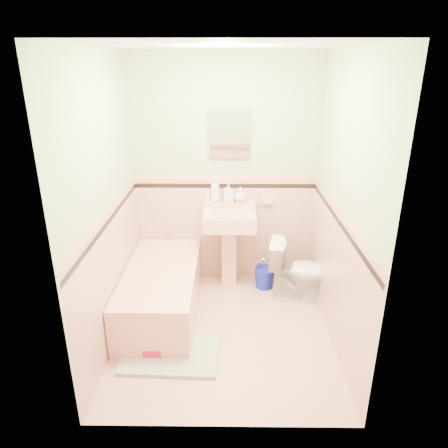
{
  "coord_description": "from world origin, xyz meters",
  "views": [
    {
      "loc": [
        0.04,
        -3.28,
        2.4
      ],
      "look_at": [
        0.0,
        0.25,
        1.0
      ],
      "focal_mm": 33.22,
      "sensor_mm": 36.0,
      "label": 1
    }
  ],
  "objects_px": {
    "medicine_cabinet": "(230,133)",
    "shoe": "(152,352)",
    "soap_bottle_mid": "(228,192)",
    "bucket": "(264,278)",
    "sink": "(229,250)",
    "soap_bottle_right": "(240,195)",
    "bathtub": "(162,292)",
    "toilet": "(300,271)",
    "soap_bottle_left": "(215,190)"
  },
  "relations": [
    {
      "from": "medicine_cabinet",
      "to": "shoe",
      "type": "distance_m",
      "value": 2.29
    },
    {
      "from": "soap_bottle_mid",
      "to": "bucket",
      "type": "relative_size",
      "value": 0.93
    },
    {
      "from": "sink",
      "to": "soap_bottle_right",
      "type": "height_order",
      "value": "soap_bottle_right"
    },
    {
      "from": "bathtub",
      "to": "toilet",
      "type": "height_order",
      "value": "toilet"
    },
    {
      "from": "soap_bottle_mid",
      "to": "soap_bottle_right",
      "type": "bearing_deg",
      "value": 0.0
    },
    {
      "from": "bucket",
      "to": "soap_bottle_mid",
      "type": "bearing_deg",
      "value": 153.89
    },
    {
      "from": "bathtub",
      "to": "soap_bottle_right",
      "type": "height_order",
      "value": "soap_bottle_right"
    },
    {
      "from": "toilet",
      "to": "shoe",
      "type": "bearing_deg",
      "value": 136.45
    },
    {
      "from": "soap_bottle_right",
      "to": "bucket",
      "type": "distance_m",
      "value": 0.98
    },
    {
      "from": "soap_bottle_right",
      "to": "toilet",
      "type": "xyz_separation_m",
      "value": [
        0.63,
        -0.43,
        -0.7
      ]
    },
    {
      "from": "medicine_cabinet",
      "to": "soap_bottle_right",
      "type": "bearing_deg",
      "value": -14.34
    },
    {
      "from": "soap_bottle_mid",
      "to": "soap_bottle_left",
      "type": "bearing_deg",
      "value": 180.0
    },
    {
      "from": "sink",
      "to": "toilet",
      "type": "distance_m",
      "value": 0.8
    },
    {
      "from": "bathtub",
      "to": "soap_bottle_left",
      "type": "distance_m",
      "value": 1.23
    },
    {
      "from": "medicine_cabinet",
      "to": "toilet",
      "type": "bearing_deg",
      "value": -31.32
    },
    {
      "from": "soap_bottle_right",
      "to": "shoe",
      "type": "relative_size",
      "value": 1.03
    },
    {
      "from": "soap_bottle_right",
      "to": "bucket",
      "type": "xyz_separation_m",
      "value": [
        0.28,
        -0.2,
        -0.92
      ]
    },
    {
      "from": "bathtub",
      "to": "sink",
      "type": "relative_size",
      "value": 1.69
    },
    {
      "from": "bucket",
      "to": "sink",
      "type": "bearing_deg",
      "value": 176.81
    },
    {
      "from": "sink",
      "to": "shoe",
      "type": "distance_m",
      "value": 1.46
    },
    {
      "from": "medicine_cabinet",
      "to": "toilet",
      "type": "relative_size",
      "value": 0.76
    },
    {
      "from": "bathtub",
      "to": "shoe",
      "type": "relative_size",
      "value": 9.26
    },
    {
      "from": "sink",
      "to": "medicine_cabinet",
      "type": "relative_size",
      "value": 1.79
    },
    {
      "from": "soap_bottle_mid",
      "to": "soap_bottle_right",
      "type": "relative_size",
      "value": 1.31
    },
    {
      "from": "soap_bottle_left",
      "to": "shoe",
      "type": "distance_m",
      "value": 1.83
    },
    {
      "from": "soap_bottle_mid",
      "to": "bucket",
      "type": "height_order",
      "value": "soap_bottle_mid"
    },
    {
      "from": "bathtub",
      "to": "shoe",
      "type": "xyz_separation_m",
      "value": [
        0.02,
        -0.72,
        -0.16
      ]
    },
    {
      "from": "soap_bottle_left",
      "to": "soap_bottle_mid",
      "type": "height_order",
      "value": "soap_bottle_left"
    },
    {
      "from": "medicine_cabinet",
      "to": "bathtub",
      "type": "bearing_deg",
      "value": -132.58
    },
    {
      "from": "soap_bottle_mid",
      "to": "soap_bottle_right",
      "type": "xyz_separation_m",
      "value": [
        0.13,
        0.0,
        -0.03
      ]
    },
    {
      "from": "medicine_cabinet",
      "to": "bucket",
      "type": "distance_m",
      "value": 1.65
    },
    {
      "from": "soap_bottle_left",
      "to": "soap_bottle_right",
      "type": "distance_m",
      "value": 0.28
    },
    {
      "from": "medicine_cabinet",
      "to": "soap_bottle_mid",
      "type": "height_order",
      "value": "medicine_cabinet"
    },
    {
      "from": "bathtub",
      "to": "medicine_cabinet",
      "type": "bearing_deg",
      "value": 47.42
    },
    {
      "from": "toilet",
      "to": "bathtub",
      "type": "bearing_deg",
      "value": 112.26
    },
    {
      "from": "bucket",
      "to": "bathtub",
      "type": "bearing_deg",
      "value": -154.83
    },
    {
      "from": "medicine_cabinet",
      "to": "soap_bottle_left",
      "type": "xyz_separation_m",
      "value": [
        -0.15,
        -0.03,
        -0.61
      ]
    },
    {
      "from": "sink",
      "to": "shoe",
      "type": "bearing_deg",
      "value": -117.84
    },
    {
      "from": "soap_bottle_left",
      "to": "shoe",
      "type": "bearing_deg",
      "value": -109.46
    },
    {
      "from": "bathtub",
      "to": "shoe",
      "type": "distance_m",
      "value": 0.74
    },
    {
      "from": "bucket",
      "to": "shoe",
      "type": "xyz_separation_m",
      "value": [
        -1.06,
        -1.23,
        -0.05
      ]
    },
    {
      "from": "bathtub",
      "to": "soap_bottle_right",
      "type": "relative_size",
      "value": 9.02
    },
    {
      "from": "medicine_cabinet",
      "to": "bucket",
      "type": "relative_size",
      "value": 2.13
    },
    {
      "from": "toilet",
      "to": "soap_bottle_left",
      "type": "bearing_deg",
      "value": 75.82
    },
    {
      "from": "soap_bottle_mid",
      "to": "bucket",
      "type": "xyz_separation_m",
      "value": [
        0.41,
        -0.2,
        -0.94
      ]
    },
    {
      "from": "medicine_cabinet",
      "to": "soap_bottle_left",
      "type": "distance_m",
      "value": 0.63
    },
    {
      "from": "sink",
      "to": "soap_bottle_left",
      "type": "height_order",
      "value": "soap_bottle_left"
    },
    {
      "from": "sink",
      "to": "bucket",
      "type": "relative_size",
      "value": 3.81
    },
    {
      "from": "bathtub",
      "to": "medicine_cabinet",
      "type": "xyz_separation_m",
      "value": [
        0.68,
        0.74,
        1.47
      ]
    },
    {
      "from": "sink",
      "to": "soap_bottle_mid",
      "type": "distance_m",
      "value": 0.64
    }
  ]
}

